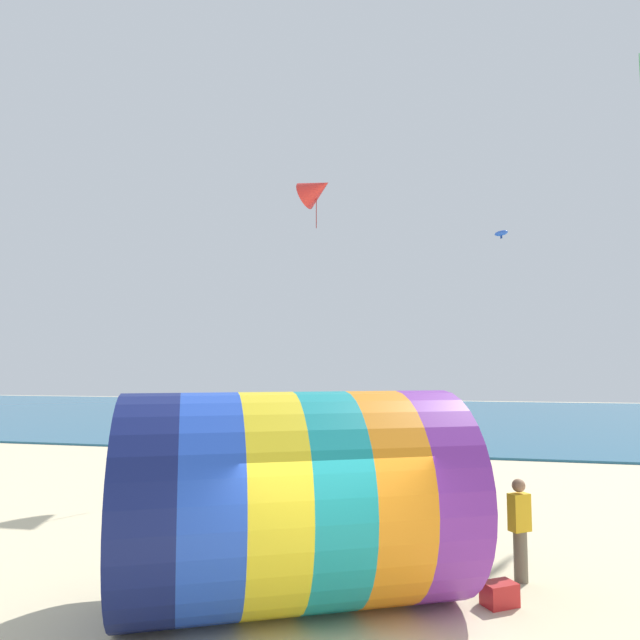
# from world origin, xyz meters

# --- Properties ---
(sea) EXTENTS (120.00, 40.00, 0.10)m
(sea) POSITION_xyz_m (0.00, 37.31, 0.05)
(sea) COLOR #236084
(sea) RESTS_ON ground
(giant_inflatable_tube) EXTENTS (6.23, 5.34, 3.37)m
(giant_inflatable_tube) POSITION_xyz_m (-0.99, 1.63, 1.69)
(giant_inflatable_tube) COLOR navy
(giant_inflatable_tube) RESTS_ON ground
(kite_handler) EXTENTS (0.42, 0.39, 1.78)m
(kite_handler) POSITION_xyz_m (2.64, 3.55, 0.92)
(kite_handler) COLOR #726651
(kite_handler) RESTS_ON ground
(kite_green_diamond) EXTENTS (0.32, 0.93, 2.36)m
(kite_green_diamond) POSITION_xyz_m (9.47, 17.88, 15.93)
(kite_green_diamond) COLOR green
(kite_blue_parafoil) EXTENTS (0.67, 0.67, 0.36)m
(kite_blue_parafoil) POSITION_xyz_m (3.69, 17.15, 9.36)
(kite_blue_parafoil) COLOR blue
(kite_red_delta) EXTENTS (1.72, 1.50, 2.30)m
(kite_red_delta) POSITION_xyz_m (-3.54, 14.12, 10.80)
(kite_red_delta) COLOR red
(cooler_box) EXTENTS (0.63, 0.59, 0.36)m
(cooler_box) POSITION_xyz_m (2.19, 2.41, 0.18)
(cooler_box) COLOR red
(cooler_box) RESTS_ON ground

